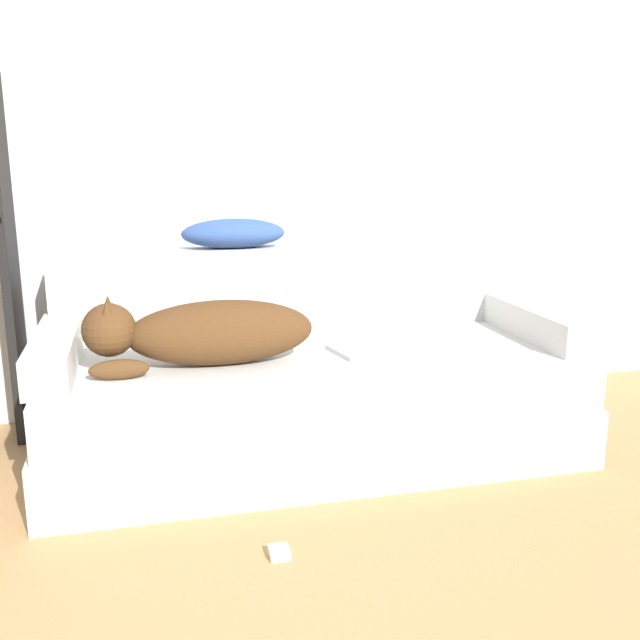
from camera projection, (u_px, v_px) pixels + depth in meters
wall_back at (243, 119)px, 3.22m from camera, size 7.83×0.06×2.70m
couch at (314, 402)px, 2.90m from camera, size 2.10×0.92×0.43m
couch_backrest at (294, 288)px, 3.17m from camera, size 2.06×0.15×0.37m
couch_arm_left at (55, 352)px, 2.60m from camera, size 0.15×0.73×0.13m
couch_arm_right at (534, 321)px, 3.06m from camera, size 0.15×0.73×0.13m
dog at (201, 332)px, 2.63m from camera, size 0.84×0.24×0.27m
laptop at (373, 349)px, 2.86m from camera, size 0.36×0.28×0.02m
throw_pillow at (233, 233)px, 3.05m from camera, size 0.44×0.22×0.13m
power_adapter at (279, 552)px, 2.17m from camera, size 0.06×0.06×0.03m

